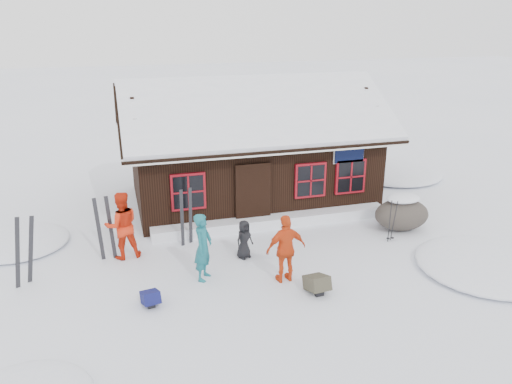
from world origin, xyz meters
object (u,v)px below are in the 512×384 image
skier_orange_right (286,249)px  backpack_blue (151,300)px  boulder (402,213)px  skier_teal (203,247)px  skier_orange_left (122,225)px  backpack_olive (317,286)px  ski_poles (392,222)px  ski_pair_left (24,252)px  skier_crouched (244,239)px

skier_orange_right → backpack_blue: bearing=-0.9°
skier_orange_right → boulder: 5.00m
skier_teal → skier_orange_left: 2.60m
backpack_blue → backpack_olive: (3.88, -0.53, 0.03)m
skier_teal → backpack_blue: size_ratio=3.45×
boulder → ski_poles: size_ratio=1.33×
ski_pair_left → ski_poles: bearing=-20.7°
skier_orange_right → skier_crouched: bearing=-71.0°
skier_teal → skier_crouched: (1.28, 0.85, -0.33)m
skier_orange_left → boulder: skier_orange_left is taller
skier_teal → skier_orange_left: (-1.89, 1.78, 0.07)m
skier_crouched → skier_teal: bearing=-173.3°
skier_orange_right → backpack_olive: skier_orange_right is taller
boulder → ski_poles: (-0.77, -0.70, 0.10)m
boulder → skier_crouched: bearing=-174.1°
skier_crouched → boulder: bearing=-20.9°
ski_pair_left → backpack_blue: size_ratio=3.58×
boulder → backpack_blue: (-7.88, -2.27, -0.37)m
skier_teal → skier_orange_right: bearing=-78.7°
skier_crouched → backpack_blue: (-2.69, -1.73, -0.41)m
skier_crouched → ski_poles: bearing=-28.9°
backpack_blue → skier_crouched: bearing=23.1°
skier_crouched → backpack_olive: bearing=-89.0°
ski_poles → backpack_blue: size_ratio=2.55×
ski_pair_left → backpack_olive: bearing=-38.7°
backpack_olive → skier_orange_left: bearing=138.6°
boulder → backpack_olive: (-4.00, -2.81, -0.34)m
ski_poles → backpack_olive: ski_poles is taller
skier_teal → ski_poles: skier_teal is taller
ski_poles → backpack_olive: bearing=-146.9°
backpack_olive → ski_poles: bearing=28.0°
skier_teal → ski_poles: (5.70, 0.69, -0.27)m
boulder → ski_pair_left: 10.72m
boulder → backpack_olive: boulder is taller
ski_pair_left → ski_poles: (9.93, -0.30, -0.26)m
skier_orange_left → skier_crouched: bearing=155.7°
boulder → ski_poles: 1.05m
boulder → ski_pair_left: ski_pair_left is taller
ski_poles → backpack_blue: (-7.11, -1.57, -0.47)m
ski_poles → backpack_olive: size_ratio=2.08×
skier_crouched → backpack_olive: 2.59m
skier_orange_left → backpack_blue: bearing=92.4°
ski_poles → ski_pair_left: bearing=178.3°
backpack_blue → skier_orange_left: bearing=90.4°
boulder → backpack_olive: size_ratio=2.76×
ski_poles → backpack_blue: ski_poles is taller
skier_teal → ski_pair_left: bearing=107.5°
ski_pair_left → skier_crouched: bearing=-20.4°
skier_teal → backpack_olive: 2.94m
skier_orange_right → backpack_olive: 1.16m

